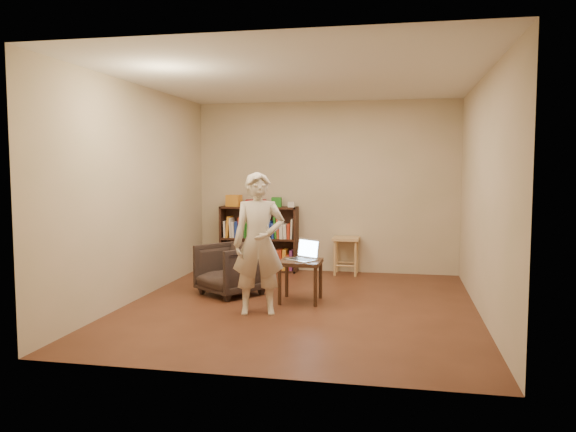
% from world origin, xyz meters
% --- Properties ---
extents(floor, '(4.50, 4.50, 0.00)m').
position_xyz_m(floor, '(0.00, 0.00, 0.00)').
color(floor, '#472516').
rests_on(floor, ground).
extents(ceiling, '(4.50, 4.50, 0.00)m').
position_xyz_m(ceiling, '(0.00, 0.00, 2.60)').
color(ceiling, silver).
rests_on(ceiling, wall_back).
extents(wall_back, '(4.00, 0.00, 4.00)m').
position_xyz_m(wall_back, '(0.00, 2.25, 1.30)').
color(wall_back, beige).
rests_on(wall_back, floor).
extents(wall_left, '(0.00, 4.50, 4.50)m').
position_xyz_m(wall_left, '(-2.00, 0.00, 1.30)').
color(wall_left, beige).
rests_on(wall_left, floor).
extents(wall_right, '(0.00, 4.50, 4.50)m').
position_xyz_m(wall_right, '(2.00, 0.00, 1.30)').
color(wall_right, beige).
rests_on(wall_right, floor).
extents(bookshelf, '(1.20, 0.30, 1.00)m').
position_xyz_m(bookshelf, '(-1.01, 2.09, 0.44)').
color(bookshelf, black).
rests_on(bookshelf, floor).
extents(box_yellow, '(0.24, 0.20, 0.18)m').
position_xyz_m(box_yellow, '(-1.40, 2.05, 1.09)').
color(box_yellow, orange).
rests_on(box_yellow, bookshelf).
extents(red_cloth, '(0.36, 0.30, 0.11)m').
position_xyz_m(red_cloth, '(-1.05, 2.06, 1.05)').
color(red_cloth, maroon).
rests_on(red_cloth, bookshelf).
extents(box_green, '(0.16, 0.16, 0.15)m').
position_xyz_m(box_green, '(-0.73, 2.07, 1.07)').
color(box_green, '#20701E').
rests_on(box_green, bookshelf).
extents(box_white, '(0.10, 0.10, 0.08)m').
position_xyz_m(box_white, '(-0.49, 2.06, 1.04)').
color(box_white, silver).
rests_on(box_white, bookshelf).
extents(stool, '(0.39, 0.39, 0.56)m').
position_xyz_m(stool, '(0.34, 2.03, 0.45)').
color(stool, '#A78B51').
rests_on(stool, floor).
extents(armchair, '(0.97, 0.98, 0.64)m').
position_xyz_m(armchair, '(-0.96, 0.41, 0.32)').
color(armchair, '#2D231E').
rests_on(armchair, floor).
extents(side_table, '(0.49, 0.49, 0.50)m').
position_xyz_m(side_table, '(-0.03, 0.22, 0.41)').
color(side_table, black).
rests_on(side_table, floor).
extents(laptop, '(0.42, 0.41, 0.25)m').
position_xyz_m(laptop, '(0.01, 0.24, 0.56)').
color(laptop, silver).
rests_on(laptop, side_table).
extents(person, '(0.64, 0.50, 1.55)m').
position_xyz_m(person, '(-0.38, -0.41, 0.78)').
color(person, beige).
rests_on(person, floor).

